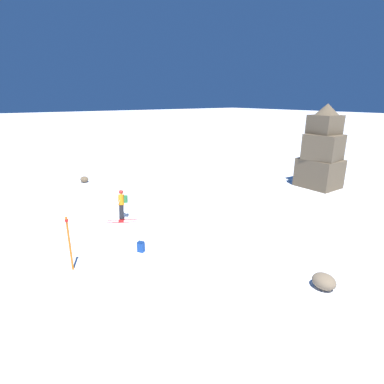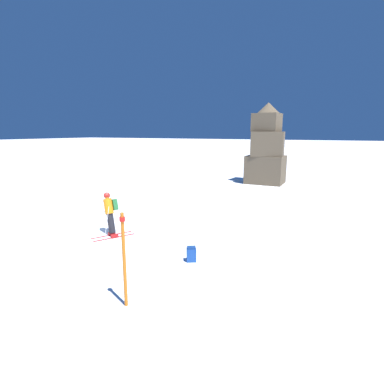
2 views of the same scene
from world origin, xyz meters
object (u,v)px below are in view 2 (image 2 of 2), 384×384
at_px(skier, 110,211).
at_px(rock_pillar, 267,150).
at_px(spare_backpack, 191,254).
at_px(trail_marker, 124,257).

relative_size(skier, rock_pillar, 0.28).
distance_m(rock_pillar, spare_backpack, 16.39).
height_order(skier, spare_backpack, skier).
distance_m(skier, rock_pillar, 15.61).
distance_m(rock_pillar, trail_marker, 19.20).
xyz_separation_m(spare_backpack, trail_marker, (-0.28, -2.96, 1.02)).
relative_size(rock_pillar, spare_backpack, 12.74).
xyz_separation_m(rock_pillar, trail_marker, (1.12, -19.11, -1.40)).
bearing_deg(spare_backpack, skier, 136.12).
relative_size(rock_pillar, trail_marker, 2.73).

